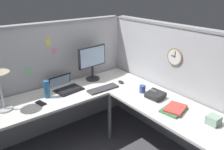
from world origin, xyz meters
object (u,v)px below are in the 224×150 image
monitor (92,60)px  cell_phone (41,103)px  thermos_flask (47,89)px  wall_clock (175,57)px  tissue_box (213,120)px  computer_mouse (121,82)px  coffee_mug (142,89)px  office_phone (156,95)px  book_stack (174,109)px  laptop (65,86)px  keyboard (103,89)px

monitor → cell_phone: size_ratio=3.47×
cell_phone → thermos_flask: size_ratio=0.65×
cell_phone → wall_clock: size_ratio=0.65×
monitor → wall_clock: wall_clock is taller
tissue_box → wall_clock: (0.28, 0.74, 0.42)m
computer_mouse → coffee_mug: bearing=-85.3°
thermos_flask → office_phone: (1.04, -0.82, -0.07)m
book_stack → cell_phone: bearing=136.5°
thermos_flask → book_stack: size_ratio=0.68×
office_phone → book_stack: size_ratio=0.69×
cell_phone → laptop: bearing=13.3°
book_stack → thermos_flask: bearing=130.4°
coffee_mug → tissue_box: 0.94m
thermos_flask → cell_phone: bearing=-141.0°
keyboard → book_stack: size_ratio=1.33×
wall_clock → cell_phone: bearing=154.5°
monitor → computer_mouse: monitor is taller
keyboard → tissue_box: bearing=-72.1°
book_stack → office_phone: bearing=79.5°
laptop → tissue_box: bearing=-64.6°
laptop → book_stack: bearing=-61.4°
office_phone → book_stack: 0.34m
monitor → computer_mouse: (0.24, -0.36, -0.28)m
laptop → keyboard: laptop is taller
cell_phone → thermos_flask: bearing=24.9°
cell_phone → wall_clock: 1.71m
office_phone → thermos_flask: bearing=141.8°
cell_phone → tissue_box: tissue_box is taller
laptop → cell_phone: size_ratio=2.92×
thermos_flask → book_stack: 1.52m
computer_mouse → cell_phone: 1.13m
laptop → computer_mouse: size_ratio=4.04×
office_phone → wall_clock: (0.32, 0.01, 0.43)m
office_phone → coffee_mug: (-0.01, 0.21, 0.01)m
wall_clock → tissue_box: bearing=-110.8°
monitor → tissue_box: bearing=-79.2°
thermos_flask → computer_mouse: bearing=-12.0°
computer_mouse → thermos_flask: thermos_flask is taller
computer_mouse → coffee_mug: size_ratio=1.08×
thermos_flask → coffee_mug: thermos_flask is taller
thermos_flask → tissue_box: bearing=-55.1°
computer_mouse → thermos_flask: 1.02m
computer_mouse → monitor: bearing=123.7°
coffee_mug → tissue_box: size_ratio=0.80×
laptop → thermos_flask: size_ratio=1.91×
coffee_mug → tissue_box: coffee_mug is taller
office_phone → coffee_mug: size_ratio=2.30×
laptop → keyboard: bearing=-42.0°
monitor → wall_clock: 1.15m
cell_phone → coffee_mug: (1.16, -0.51, 0.04)m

